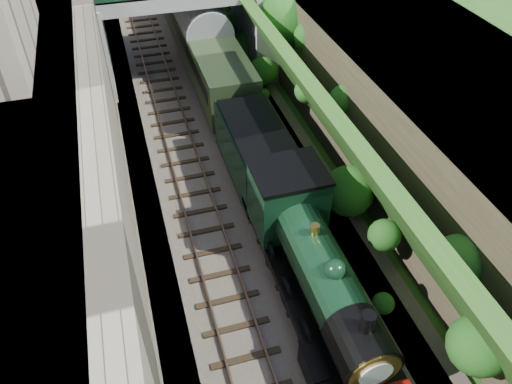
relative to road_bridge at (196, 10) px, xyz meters
name	(u,v)px	position (x,y,z in m)	size (l,w,h in m)	color
trackbed	(199,99)	(-0.94, -4.00, -3.98)	(10.00, 90.00, 0.20)	#473F38
retaining_wall	(96,59)	(-6.44, -4.00, -0.58)	(1.00, 90.00, 7.00)	#756B56
street_plateau_left	(29,68)	(-9.94, -4.00, -0.58)	(6.00, 90.00, 7.00)	#262628
street_plateau_right	(345,34)	(8.56, -4.00, -0.95)	(8.00, 90.00, 6.25)	#262628
embankment_slope	(281,58)	(3.99, -5.13, -1.43)	(4.26, 90.00, 6.36)	#1E4714
track_left	(166,102)	(-2.94, -4.00, -3.83)	(2.50, 90.00, 0.20)	black
track_right	(218,94)	(0.26, -4.00, -3.83)	(2.50, 90.00, 0.20)	black
road_bridge	(196,10)	(0.00, 0.00, 0.00)	(16.00, 6.40, 7.25)	gray
tree	(293,17)	(4.97, -4.13, 0.57)	(3.60, 3.80, 6.60)	black
locomotive	(313,263)	(0.26, -19.90, -2.18)	(3.10, 10.22, 3.83)	black
tender	(257,155)	(0.26, -12.54, -2.46)	(2.70, 6.00, 3.05)	black
coach_front	(202,40)	(0.26, 0.06, -2.03)	(2.90, 18.00, 3.70)	black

